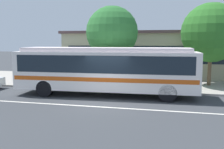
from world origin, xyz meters
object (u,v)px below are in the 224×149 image
Objects in this scene: pedestrian_waiting_near_sign at (103,72)px; street_tree_near_stop at (112,32)px; street_tree_mid_block at (211,33)px; transit_bus at (106,68)px.

pedestrian_waiting_near_sign is 0.29× the size of street_tree_near_stop.
street_tree_near_stop is (0.52, 0.54, 2.88)m from pedestrian_waiting_near_sign.
street_tree_mid_block is at bearing 13.57° from pedestrian_waiting_near_sign.
street_tree_mid_block reaches higher than transit_bus.
transit_bus is at bearing -71.80° from pedestrian_waiting_near_sign.
street_tree_near_stop is 7.12m from street_tree_mid_block.
transit_bus is at bearing -82.65° from street_tree_near_stop.
street_tree_near_stop is at bearing -169.66° from street_tree_mid_block.
transit_bus is 8.40m from street_tree_mid_block.
transit_bus is at bearing -143.93° from street_tree_mid_block.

